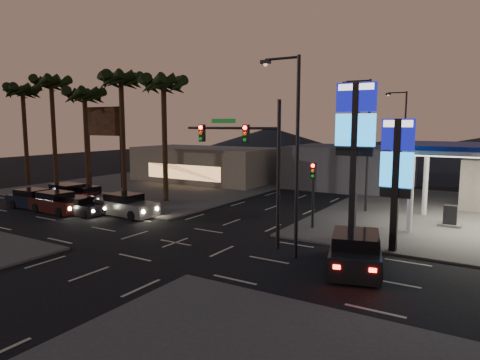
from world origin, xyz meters
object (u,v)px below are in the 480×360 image
Objects in this scene: suv_station at (355,251)px; car_lane_b_rear at (70,195)px; pylon_sign_tall at (355,130)px; car_lane_a_rear at (34,199)px; car_lane_b_mid at (87,196)px; pylon_sign_short at (397,165)px; car_lane_a_front at (80,206)px; traffic_signal_mast at (250,152)px; car_lane_b_front at (127,205)px; car_lane_a_mid at (57,203)px.

car_lane_b_rear is at bearing 171.84° from suv_station.
pylon_sign_tall is 1.88× the size of car_lane_a_rear.
car_lane_b_mid is 0.90× the size of car_lane_b_rear.
suv_station is at bearing -10.15° from car_lane_b_mid.
pylon_sign_short reaches higher than suv_station.
pylon_sign_tall is 7.30m from suv_station.
car_lane_b_rear is (-4.40, 2.44, 0.17)m from car_lane_a_front.
traffic_signal_mast is (-7.24, -2.51, 0.57)m from pylon_sign_short.
pylon_sign_short reaches higher than car_lane_a_front.
car_lane_b_rear reaches higher than car_lane_a_rear.
suv_station reaches higher than car_lane_b_rear.
car_lane_b_front is 6.52m from car_lane_b_mid.
car_lane_b_mid is (-6.34, 1.55, -0.05)m from car_lane_b_front.
traffic_signal_mast is 1.64× the size of car_lane_a_mid.
traffic_signal_mast is at bearing -143.48° from pylon_sign_tall.
pylon_sign_short reaches higher than car_lane_a_rear.
traffic_signal_mast reaches higher than car_lane_b_front.
pylon_sign_tall reaches higher than car_lane_b_mid.
car_lane_a_mid is 3.63m from car_lane_b_mid.
car_lane_a_rear reaches higher than car_lane_b_mid.
car_lane_a_rear is 0.92× the size of car_lane_b_rear.
car_lane_a_rear is at bearing 178.62° from car_lane_a_mid.
traffic_signal_mast reaches higher than car_lane_b_rear.
car_lane_a_rear is at bearing -179.88° from traffic_signal_mast.
pylon_sign_tall reaches higher than car_lane_b_rear.
car_lane_a_rear reaches higher than car_lane_a_front.
pylon_sign_tall reaches higher than traffic_signal_mast.
car_lane_b_rear is (-19.26, 2.71, -4.45)m from traffic_signal_mast.
car_lane_a_front is 3.62m from car_lane_b_front.
suv_station is at bearing -8.16° from car_lane_b_rear.
car_lane_b_front is at bearing 25.74° from car_lane_a_front.
car_lane_a_mid is 1.02× the size of car_lane_a_rear.
pylon_sign_short is at bearing -0.42° from car_lane_b_rear.
pylon_sign_tall is 22.74m from car_lane_a_mid.
car_lane_b_front is at bearing 171.02° from traffic_signal_mast.
pylon_sign_tall is 6.02m from traffic_signal_mast.
car_lane_b_rear is (0.77, 2.75, 0.07)m from car_lane_a_rear.
car_lane_a_mid reaches higher than car_lane_a_front.
traffic_signal_mast is at bearing -8.98° from car_lane_b_front.
car_lane_a_mid is 23.26m from suv_station.
car_lane_a_front is at bearing -174.19° from pylon_sign_short.
traffic_signal_mast reaches higher than suv_station.
car_lane_b_mid is at bearing 27.08° from car_lane_b_rear.
pylon_sign_tall is 3.20m from pylon_sign_short.
car_lane_a_rear is 2.86m from car_lane_b_rear.
pylon_sign_tall is at bearing 8.17° from car_lane_a_rear.
car_lane_b_rear is (-26.50, 0.19, -3.88)m from pylon_sign_short.
car_lane_a_rear is 1.03× the size of car_lane_b_mid.
car_lane_b_front is (3.26, 1.57, 0.14)m from car_lane_a_front.
traffic_signal_mast is 1.54× the size of car_lane_b_rear.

